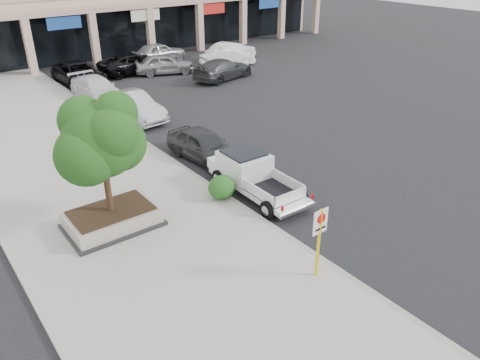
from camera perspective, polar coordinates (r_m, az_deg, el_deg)
name	(u,v)px	position (r m, az deg, el deg)	size (l,w,h in m)	color
ground	(304,215)	(17.70, 7.76, -4.30)	(120.00, 120.00, 0.00)	black
sidewalk	(100,195)	(19.57, -16.72, -1.77)	(8.00, 52.00, 0.15)	gray
curb	(184,169)	(21.02, -6.79, 1.34)	(0.20, 52.00, 0.15)	gray
planter	(112,218)	(17.07, -15.32, -4.52)	(3.20, 2.20, 0.68)	black
planter_tree	(103,138)	(15.96, -16.38, 4.89)	(2.90, 2.55, 4.00)	#301F12
no_parking_sign	(319,234)	(13.75, 9.66, -6.50)	(0.55, 0.09, 2.30)	#E1B70B
hedge	(222,187)	(18.20, -2.25, -0.87)	(1.10, 0.99, 0.94)	#144817
pickup_truck	(258,177)	(18.60, 2.15, 0.36)	(1.84, 4.97, 1.57)	silver
curb_car_a	(204,145)	(21.74, -4.37, 4.23)	(1.70, 4.24, 1.44)	#292B2D
curb_car_b	(133,106)	(27.51, -12.91, 8.74)	(1.64, 4.71, 1.55)	#AFB1B7
curb_car_c	(97,89)	(31.73, -17.04, 10.57)	(2.01, 4.94, 1.43)	silver
curb_car_d	(79,74)	(35.74, -19.00, 12.15)	(2.53, 5.49, 1.53)	black
lot_car_a	(164,64)	(37.21, -9.20, 13.80)	(1.80, 4.47, 1.52)	gray
lot_car_b	(228,58)	(39.01, -1.51, 14.68)	(1.53, 4.39, 1.45)	white
lot_car_c	(223,69)	(35.31, -2.07, 13.36)	(2.06, 5.07, 1.47)	#2C2E31
lot_car_d	(134,63)	(37.94, -12.84, 13.72)	(2.48, 5.38, 1.49)	black
lot_car_e	(159,52)	(41.22, -9.85, 15.10)	(1.88, 4.67, 1.59)	#A2A4AA
lot_car_f	(231,52)	(40.85, -1.10, 15.37)	(1.69, 4.85, 1.60)	silver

